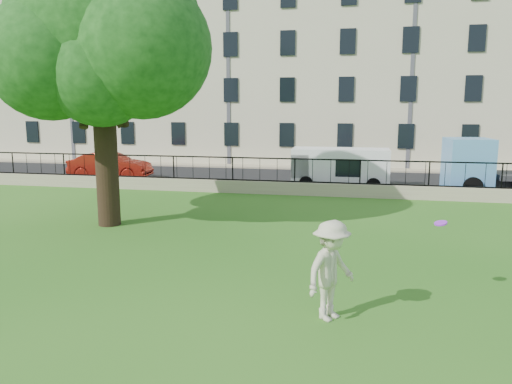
% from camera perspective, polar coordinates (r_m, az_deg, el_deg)
% --- Properties ---
extents(ground, '(120.00, 120.00, 0.00)m').
position_cam_1_polar(ground, '(12.14, -3.11, -10.12)').
color(ground, '#266417').
rests_on(ground, ground).
extents(retaining_wall, '(50.00, 0.40, 0.60)m').
position_cam_1_polar(retaining_wall, '(23.52, 4.42, 0.41)').
color(retaining_wall, gray).
rests_on(retaining_wall, ground).
extents(iron_railing, '(50.00, 0.05, 1.13)m').
position_cam_1_polar(iron_railing, '(23.40, 4.45, 2.47)').
color(iron_railing, black).
rests_on(iron_railing, retaining_wall).
extents(street, '(60.00, 9.00, 0.01)m').
position_cam_1_polar(street, '(28.18, 5.66, 1.35)').
color(street, black).
rests_on(street, ground).
extents(sidewalk, '(60.00, 1.40, 0.12)m').
position_cam_1_polar(sidewalk, '(33.30, 6.64, 2.73)').
color(sidewalk, gray).
rests_on(sidewalk, ground).
extents(building_row, '(56.40, 10.40, 13.80)m').
position_cam_1_polar(building_row, '(38.80, 7.64, 13.85)').
color(building_row, beige).
rests_on(building_row, ground).
extents(tree, '(7.98, 6.18, 9.82)m').
position_cam_1_polar(tree, '(18.16, -17.67, 16.85)').
color(tree, black).
rests_on(tree, ground).
extents(man, '(1.34, 1.47, 1.98)m').
position_cam_1_polar(man, '(9.89, 8.59, -8.86)').
color(man, beige).
rests_on(man, ground).
extents(frisbee, '(0.34, 0.35, 0.12)m').
position_cam_1_polar(frisbee, '(11.31, 20.36, -3.36)').
color(frisbee, '#A82AF1').
extents(red_sedan, '(4.72, 1.91, 1.52)m').
position_cam_1_polar(red_sedan, '(29.72, -16.32, 2.91)').
color(red_sedan, '#A52014').
rests_on(red_sedan, street).
extents(white_van, '(4.84, 1.95, 2.02)m').
position_cam_1_polar(white_van, '(25.63, 9.59, 2.68)').
color(white_van, white).
rests_on(white_van, street).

